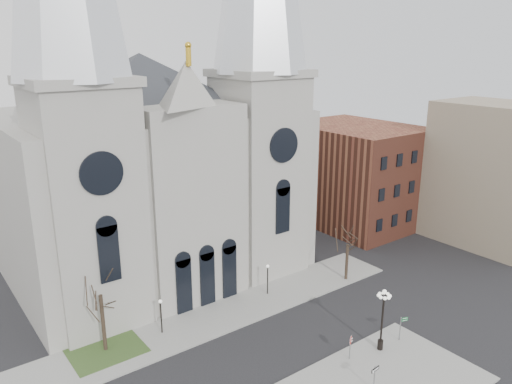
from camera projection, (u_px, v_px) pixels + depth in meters
ground at (298, 373)px, 39.29m from camera, size 160.00×160.00×0.00m
sidewalk_far at (221, 314)px, 47.69m from camera, size 40.00×6.00×0.14m
grass_patch at (106, 350)px, 42.12m from camera, size 6.00×5.00×0.18m
cathedral at (155, 109)px, 51.51m from camera, size 33.00×26.66×54.00m
bg_building_brick at (354, 174)px, 71.40m from camera, size 14.00×18.00×14.00m
bg_building_tan at (493, 175)px, 63.18m from camera, size 10.00×14.00×18.00m
tree_left at (100, 291)px, 40.55m from camera, size 3.20×3.20×7.50m
tree_right at (348, 242)px, 53.54m from camera, size 3.20×3.20×6.00m
ped_lamp_left at (161, 311)px, 43.98m from camera, size 0.32×0.32×3.26m
ped_lamp_right at (268, 274)px, 50.88m from camera, size 0.32×0.32×3.26m
stop_sign at (350, 342)px, 40.42m from camera, size 0.77×0.15×2.15m
globe_lamp at (383, 312)px, 41.18m from camera, size 1.23×1.23×5.57m
one_way_sign at (375, 374)px, 36.79m from camera, size 0.90×0.11×2.06m
street_name_sign at (401, 326)px, 43.13m from camera, size 0.68×0.28×2.23m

